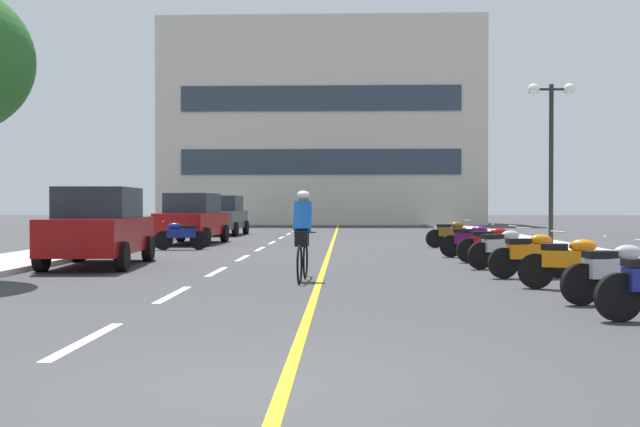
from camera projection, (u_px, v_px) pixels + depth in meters
name	position (u px, v px, depth m)	size (l,w,h in m)	color
ground_plane	(325.00, 244.00, 26.77)	(140.00, 140.00, 0.00)	#38383A
curb_left	(148.00, 238.00, 30.01)	(2.40, 72.00, 0.12)	#B7B2A8
curb_right	(509.00, 239.00, 29.52)	(2.40, 72.00, 0.12)	#B7B2A8
lane_dash_0	(86.00, 340.00, 7.85)	(0.14, 2.20, 0.01)	silver
lane_dash_1	(173.00, 294.00, 11.85)	(0.14, 2.20, 0.01)	silver
lane_dash_2	(217.00, 272.00, 15.84)	(0.14, 2.20, 0.01)	silver
lane_dash_3	(243.00, 258.00, 19.84)	(0.14, 2.20, 0.01)	silver
lane_dash_4	(260.00, 249.00, 23.84)	(0.14, 2.20, 0.01)	silver
lane_dash_5	(272.00, 242.00, 27.84)	(0.14, 2.20, 0.01)	silver
lane_dash_6	(281.00, 238.00, 31.83)	(0.14, 2.20, 0.01)	silver
lane_dash_7	(289.00, 234.00, 35.83)	(0.14, 2.20, 0.01)	silver
lane_dash_8	(294.00, 231.00, 39.83)	(0.14, 2.20, 0.01)	silver
lane_dash_9	(299.00, 228.00, 43.83)	(0.14, 2.20, 0.01)	silver
lane_dash_10	(303.00, 226.00, 47.82)	(0.14, 2.20, 0.01)	silver
lane_dash_11	(306.00, 225.00, 51.82)	(0.14, 2.20, 0.01)	silver
centre_line_yellow	(333.00, 240.00, 29.76)	(0.12, 66.00, 0.01)	gold
office_building	(322.00, 126.00, 54.93)	(22.66, 8.59, 14.36)	beige
street_lamp_mid	(551.00, 127.00, 23.21)	(1.46, 0.36, 5.07)	black
parked_car_near	(99.00, 227.00, 17.24)	(2.14, 4.30, 1.82)	black
parked_car_mid	(193.00, 218.00, 26.95)	(2.15, 4.30, 1.82)	black
parked_car_far	(223.00, 215.00, 34.56)	(2.04, 4.26, 1.82)	black
motorcycle_1	(616.00, 271.00, 10.70)	(1.67, 0.70, 0.92)	black
motorcycle_2	(571.00, 262.00, 12.48)	(1.66, 0.73, 0.92)	black
motorcycle_3	(531.00, 254.00, 14.43)	(1.70, 0.60, 0.92)	black
motorcycle_4	(503.00, 247.00, 16.55)	(1.64, 0.79, 0.92)	black
motorcycle_5	(491.00, 243.00, 18.24)	(1.70, 0.60, 0.92)	black
motorcycle_6	(472.00, 240.00, 19.93)	(1.67, 0.70, 0.92)	black
motorcycle_7	(181.00, 235.00, 23.39)	(1.69, 0.63, 0.92)	black
motorcycle_8	(452.00, 233.00, 24.60)	(1.70, 0.60, 0.92)	black
cyclist_rider	(303.00, 233.00, 14.05)	(0.42, 1.77, 1.71)	black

